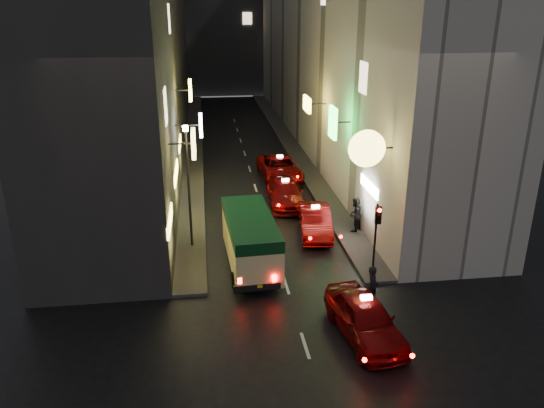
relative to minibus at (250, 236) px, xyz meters
name	(u,v)px	position (x,y,z in m)	size (l,w,h in m)	color
building_left	(142,40)	(-6.60, 23.47, 7.38)	(7.60, 52.03, 18.00)	#33302E
building_right	(333,39)	(9.40, 23.47, 7.38)	(8.02, 52.00, 18.00)	beige
building_far	(222,10)	(1.40, 55.48, 9.38)	(30.00, 10.00, 22.00)	#2F2F34
sidewalk_left	(194,145)	(-2.85, 23.48, -1.54)	(1.50, 52.00, 0.15)	#413E3C
sidewalk_right	(289,142)	(5.65, 23.48, -1.54)	(1.50, 52.00, 0.15)	#413E3C
minibus	(250,236)	(0.00, 0.00, 0.00)	(2.39, 6.06, 2.56)	#F1E297
taxi_near	(365,315)	(3.71, -6.21, -0.70)	(3.15, 6.03, 2.00)	#6E0607
taxi_second	(315,219)	(3.83, 3.36, -0.74)	(2.91, 5.74, 1.92)	#6E0607
taxi_third	(285,191)	(2.93, 8.16, -0.75)	(2.40, 5.51, 1.90)	#6E0607
taxi_far	(280,166)	(3.34, 13.29, -0.70)	(2.71, 5.91, 2.01)	#6E0607
pedestrian_crossing	(373,284)	(4.61, -4.27, -0.56)	(0.70, 0.45, 2.13)	black
pedestrian_sidewalk	(355,212)	(5.97, 3.18, -0.40)	(0.80, 0.50, 2.14)	black
traffic_light	(377,226)	(5.40, -2.05, 1.07)	(0.26, 0.43, 3.50)	black
lamp_post	(188,179)	(-2.80, 2.48, 2.10)	(0.28, 0.28, 6.22)	black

